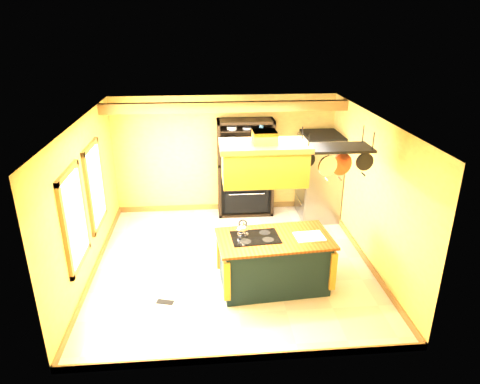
{
  "coord_description": "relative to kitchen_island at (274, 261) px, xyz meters",
  "views": [
    {
      "loc": [
        -0.45,
        -6.89,
        4.22
      ],
      "look_at": [
        0.17,
        0.3,
        1.3
      ],
      "focal_mm": 32.0,
      "sensor_mm": 36.0,
      "label": 1
    }
  ],
  "objects": [
    {
      "name": "kitchen_island",
      "position": [
        0.0,
        0.0,
        0.0
      ],
      "size": [
        1.94,
        1.18,
        1.11
      ],
      "rotation": [
        0.0,
        0.0,
        0.08
      ],
      "color": "black",
      "rests_on": "floor"
    },
    {
      "name": "floor",
      "position": [
        -0.64,
        0.78,
        -0.47
      ],
      "size": [
        5.0,
        5.0,
        0.0
      ],
      "primitive_type": "plane",
      "color": "beige",
      "rests_on": "ground"
    },
    {
      "name": "wall_front",
      "position": [
        -0.64,
        -1.72,
        0.88
      ],
      "size": [
        5.0,
        0.02,
        2.7
      ],
      "primitive_type": "cube",
      "color": "#E2BB52",
      "rests_on": "floor"
    },
    {
      "name": "window_near",
      "position": [
        -3.1,
        -0.02,
        0.93
      ],
      "size": [
        0.06,
        1.06,
        1.56
      ],
      "color": "olive",
      "rests_on": "wall_left"
    },
    {
      "name": "ceiling_beam",
      "position": [
        -0.64,
        2.48,
        2.12
      ],
      "size": [
        5.0,
        0.15,
        0.2
      ],
      "primitive_type": "cube",
      "color": "olive",
      "rests_on": "ceiling"
    },
    {
      "name": "floor_register",
      "position": [
        -1.8,
        -0.32,
        -0.46
      ],
      "size": [
        0.3,
        0.19,
        0.01
      ],
      "primitive_type": "cube",
      "rotation": [
        0.0,
        0.0,
        -0.27
      ],
      "color": "black",
      "rests_on": "floor"
    },
    {
      "name": "range_hood",
      "position": [
        -0.2,
        -0.0,
        1.76
      ],
      "size": [
        1.34,
        0.76,
        0.8
      ],
      "color": "gold",
      "rests_on": "ceiling"
    },
    {
      "name": "wall_right",
      "position": [
        1.86,
        0.78,
        0.88
      ],
      "size": [
        0.02,
        5.0,
        2.7
      ],
      "primitive_type": "cube",
      "color": "#E2BB52",
      "rests_on": "floor"
    },
    {
      "name": "wall_left",
      "position": [
        -3.14,
        0.78,
        0.88
      ],
      "size": [
        0.02,
        5.0,
        2.7
      ],
      "primitive_type": "cube",
      "color": "#E2BB52",
      "rests_on": "floor"
    },
    {
      "name": "hutch",
      "position": [
        -0.18,
        3.04,
        0.39
      ],
      "size": [
        1.25,
        0.57,
        2.21
      ],
      "color": "black",
      "rests_on": "floor"
    },
    {
      "name": "pot_rack",
      "position": [
        0.91,
        0.0,
        1.85
      ],
      "size": [
        1.13,
        0.54,
        0.77
      ],
      "color": "black",
      "rests_on": "ceiling"
    },
    {
      "name": "ceiling",
      "position": [
        -0.64,
        0.78,
        2.23
      ],
      "size": [
        5.0,
        5.0,
        0.0
      ],
      "primitive_type": "plane",
      "rotation": [
        3.14,
        0.0,
        0.0
      ],
      "color": "white",
      "rests_on": "wall_back"
    },
    {
      "name": "wall_back",
      "position": [
        -0.64,
        3.28,
        0.88
      ],
      "size": [
        5.0,
        0.02,
        2.7
      ],
      "primitive_type": "cube",
      "color": "#E2BB52",
      "rests_on": "floor"
    },
    {
      "name": "window_far",
      "position": [
        -3.1,
        1.38,
        0.93
      ],
      "size": [
        0.06,
        1.06,
        1.56
      ],
      "color": "olive",
      "rests_on": "wall_left"
    },
    {
      "name": "refrigerator",
      "position": [
        1.43,
        2.68,
        0.46
      ],
      "size": [
        0.82,
        0.97,
        1.9
      ],
      "color": "gray",
      "rests_on": "floor"
    }
  ]
}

